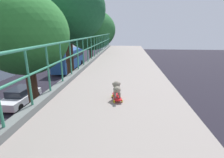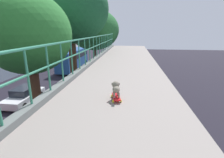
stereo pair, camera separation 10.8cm
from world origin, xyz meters
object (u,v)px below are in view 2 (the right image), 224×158
(car_white_sixth, at_px, (24,95))
(city_bus, at_px, (73,58))
(car_green_fifth, at_px, (44,115))
(toy_skateboard, at_px, (116,97))
(small_dog, at_px, (116,87))

(car_white_sixth, height_order, city_bus, city_bus)
(car_white_sixth, relative_size, city_bus, 0.42)
(car_green_fifth, height_order, city_bus, city_bus)
(city_bus, relative_size, toy_skateboard, 21.93)
(car_green_fifth, distance_m, city_bus, 18.42)
(toy_skateboard, bearing_deg, car_white_sixth, 133.60)
(car_white_sixth, bearing_deg, car_green_fifth, -41.92)
(city_bus, xyz_separation_m, small_dog, (9.97, -24.78, 3.54))
(car_white_sixth, xyz_separation_m, city_bus, (-0.25, 14.59, 1.19))
(car_green_fifth, relative_size, small_dog, 11.24)
(city_bus, bearing_deg, small_dog, -68.09)
(city_bus, bearing_deg, car_green_fifth, -77.48)
(car_green_fifth, distance_m, small_dog, 10.27)
(car_green_fifth, bearing_deg, small_dog, -48.82)
(toy_skateboard, height_order, small_dog, small_dog)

